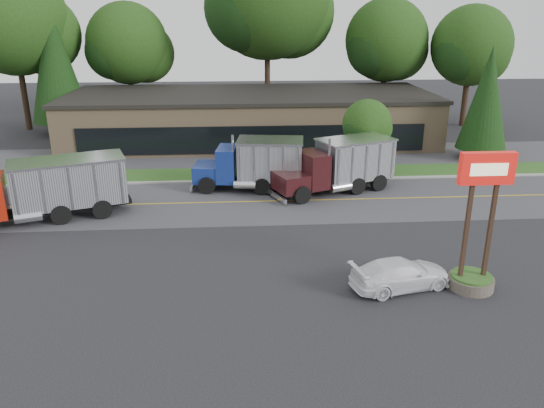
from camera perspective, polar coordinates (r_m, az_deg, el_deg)
The scene contains 20 objects.
ground at distance 24.61m, azimuth -5.10°, elevation -6.92°, with size 140.00×140.00×0.00m, color #313136.
road at distance 32.89m, azimuth -4.85°, elevation 0.18°, with size 60.00×8.00×0.02m, color #4D4D52.
center_line at distance 32.89m, azimuth -4.85°, elevation 0.18°, with size 60.00×0.12×0.01m, color gold.
curb at distance 36.87m, azimuth -4.77°, elevation 2.39°, with size 60.00×0.30×0.12m, color #9E9E99.
grass_verge at distance 38.59m, azimuth -4.74°, elevation 3.20°, with size 60.00×3.40×0.03m, color #294D1A.
far_parking at distance 43.40m, azimuth -4.67°, elevation 5.10°, with size 60.00×7.00×0.02m, color #4D4D52.
strip_mall at distance 48.82m, azimuth -2.30°, elevation 9.23°, with size 32.00×12.00×4.00m, color tan.
bilo_sign at distance 23.60m, azimuth 21.10°, elevation -4.06°, with size 2.20×1.90×5.95m.
tree_far_a at distance 57.86m, azimuth -25.84°, elevation 16.87°, with size 10.82×10.18×15.44m.
tree_far_b at distance 57.14m, azimuth -15.11°, elevation 15.97°, with size 8.52×8.01×12.15m.
tree_far_c at distance 56.23m, azimuth -0.31°, elevation 20.92°, with size 13.20×12.42×18.83m.
tree_far_d at distance 57.27m, azimuth 12.29°, elevation 16.45°, with size 8.80×8.28×12.55m.
tree_far_e at distance 58.10m, azimuth 20.69°, elevation 15.29°, with size 8.33×7.84×11.88m.
evergreen_left at distance 54.74m, azimuth -22.30°, elevation 13.96°, with size 5.38×5.38×12.22m.
evergreen_right at distance 44.82m, azimuth 22.08°, elevation 10.48°, with size 3.85×3.85×8.74m.
tree_verge at distance 38.94m, azimuth 10.23°, elevation 8.23°, with size 3.73×3.51×5.32m.
dump_truck_red at distance 32.17m, azimuth -23.50°, elevation 1.50°, with size 10.67×5.76×3.36m.
dump_truck_blue at distance 34.72m, azimuth -1.84°, elevation 4.43°, with size 7.36×3.47×3.36m.
dump_truck_maroon at distance 34.68m, azimuth 7.35°, elevation 4.27°, with size 8.37×5.29×3.36m.
rally_car at distance 23.29m, azimuth 13.69°, elevation -7.32°, with size 1.79×4.41×1.28m, color white.
Camera 1 is at (0.69, -21.95, 11.10)m, focal length 35.00 mm.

